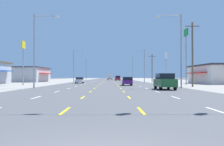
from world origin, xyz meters
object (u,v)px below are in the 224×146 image
pole_sign_right_row_1 (186,43)px  streetlight_right_row_1 (143,63)px  streetlight_left_row_2 (87,68)px  hatchback_far_right_midfar (130,79)px  box_truck_center_turn_farthest (110,76)px  streetlight_right_row_2 (132,67)px  pole_sign_right_row_2 (166,59)px  streetlight_left_row_1 (75,64)px  streetlight_left_row_0 (36,46)px  suv_inner_right_far (118,78)px  sedan_inner_right_farther (117,78)px  hatchback_inner_right_near (127,81)px  suv_far_right_nearest (165,81)px  streetlight_right_row_0 (179,46)px  sedan_far_left_mid (80,80)px  pole_sign_left_row_1 (23,53)px

pole_sign_right_row_1 → streetlight_right_row_1: (-5.18, 24.02, -2.56)m
streetlight_left_row_2 → hatchback_far_right_midfar: bearing=-58.5°
pole_sign_right_row_1 → box_truck_center_turn_farthest: bearing=100.7°
box_truck_center_turn_farthest → streetlight_right_row_2: size_ratio=0.73×
pole_sign_right_row_2 → streetlight_left_row_1: bearing=-169.2°
streetlight_left_row_0 → streetlight_right_row_1: streetlight_left_row_0 is taller
hatchback_far_right_midfar → suv_inner_right_far: (-3.37, 18.68, 0.24)m
sedan_inner_right_farther → hatchback_far_right_midfar: bearing=-85.5°
hatchback_far_right_midfar → suv_inner_right_far: 18.98m
hatchback_inner_right_near → box_truck_center_turn_farthest: bearing=92.2°
suv_far_right_nearest → pole_sign_right_row_2: pole_sign_right_row_2 is taller
hatchback_far_right_midfar → box_truck_center_turn_farthest: bearing=98.7°
box_truck_center_turn_farthest → streetlight_right_row_0: (9.60, -91.67, 4.03)m
sedan_far_left_mid → suv_inner_right_far: suv_inner_right_far is taller
suv_inner_right_far → pole_sign_left_row_1: pole_sign_left_row_1 is taller
hatchback_inner_right_near → streetlight_left_row_1: streetlight_left_row_1 is taller
suv_far_right_nearest → pole_sign_right_row_2: bearing=77.4°
suv_inner_right_far → box_truck_center_turn_farthest: 24.26m
suv_inner_right_far → streetlight_left_row_0: size_ratio=0.48×
suv_far_right_nearest → streetlight_right_row_1: bearing=86.2°
suv_far_right_nearest → pole_sign_left_row_1: bearing=142.9°
box_truck_center_turn_farthest → pole_sign_right_row_2: bearing=-70.5°
suv_far_right_nearest → pole_sign_right_row_2: (10.46, 46.81, 5.92)m
hatchback_inner_right_near → pole_sign_left_row_1: bearing=170.8°
streetlight_left_row_2 → box_truck_center_turn_farthest: bearing=58.6°
sedan_far_left_mid → streetlight_left_row_0: (-2.86, -26.19, 5.06)m
streetlight_right_row_1 → streetlight_right_row_0: bearing=-90.0°
pole_sign_right_row_2 → streetlight_left_row_1: 27.87m
sedan_inner_right_farther → pole_sign_right_row_2: 49.56m
pole_sign_right_row_2 → streetlight_right_row_1: (-7.71, -5.19, -1.50)m
streetlight_left_row_0 → streetlight_left_row_2: streetlight_left_row_0 is taller
hatchback_inner_right_near → streetlight_left_row_0: bearing=-140.9°
suv_inner_right_far → streetlight_right_row_1: streetlight_right_row_1 is taller
sedan_far_left_mid → box_truck_center_turn_farthest: bearing=83.7°
suv_inner_right_far → suv_far_right_nearest: bearing=-87.1°
streetlight_left_row_1 → streetlight_right_row_1: 19.62m
suv_inner_right_far → streetlight_right_row_2: streetlight_right_row_2 is taller
sedan_inner_right_farther → pole_sign_right_row_1: (11.44, -76.35, 7.26)m
hatchback_far_right_midfar → streetlight_left_row_0: (-16.62, -48.96, 5.03)m
streetlight_right_row_1 → streetlight_left_row_1: bearing=180.0°
pole_sign_left_row_1 → pole_sign_right_row_2: (33.90, 29.06, 0.77)m
streetlight_right_row_1 → streetlight_right_row_2: bearing=90.1°
box_truck_center_turn_farthest → streetlight_right_row_2: (9.48, -16.07, 3.93)m
suv_far_right_nearest → hatchback_inner_right_near: (-3.68, 14.56, -0.24)m
hatchback_far_right_midfar → streetlight_left_row_1: bearing=-146.1°
sedan_far_left_mid → pole_sign_left_row_1: (-9.41, -12.26, 5.43)m
sedan_inner_right_farther → streetlight_left_row_1: (-13.36, -52.33, 4.49)m
box_truck_center_turn_farthest → pole_sign_right_row_1: (14.75, -77.89, 6.18)m
streetlight_right_row_1 → streetlight_left_row_2: 42.48m
hatchback_far_right_midfar → sedan_far_left_mid: bearing=-121.1°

